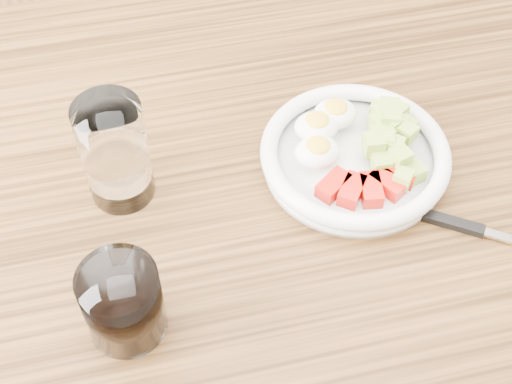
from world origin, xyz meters
TOP-DOWN VIEW (x-y plane):
  - dining_table at (0.00, 0.00)m, footprint 1.50×0.90m
  - bowl at (0.12, 0.05)m, footprint 0.22×0.22m
  - fork at (0.21, -0.07)m, footprint 0.17×0.12m
  - water_glass at (-0.15, 0.07)m, footprint 0.07×0.07m
  - coffee_glass at (-0.17, -0.10)m, footprint 0.08×0.08m

SIDE VIEW (x-z plane):
  - dining_table at x=0.00m, z-range 0.28..1.05m
  - fork at x=0.21m, z-range 0.77..0.78m
  - bowl at x=0.12m, z-range 0.76..0.82m
  - coffee_glass at x=-0.17m, z-range 0.77..0.86m
  - water_glass at x=-0.15m, z-range 0.77..0.90m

